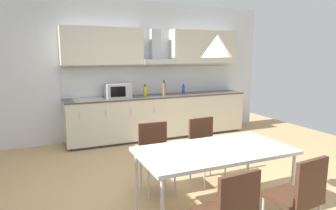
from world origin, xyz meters
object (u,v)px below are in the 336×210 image
(microwave, at_px, (118,91))
(bottle_brown, at_px, (164,89))
(pendant_lamp, at_px, (217,46))
(chair_far_left, at_px, (155,150))
(bottle_blue, at_px, (183,89))
(chair_near_right, at_px, (300,193))
(bottle_yellow, at_px, (145,91))
(chair_far_right, at_px, (205,143))
(chair_near_left, at_px, (230,210))
(dining_table, at_px, (214,153))

(microwave, relative_size, bottle_brown, 1.52)
(pendant_lamp, bearing_deg, chair_far_left, 114.22)
(microwave, height_order, bottle_blue, microwave)
(chair_far_left, height_order, chair_near_right, same)
(bottle_yellow, xyz_separation_m, pendant_lamp, (-0.32, -3.15, 0.82))
(bottle_brown, height_order, pendant_lamp, pendant_lamp)
(bottle_brown, distance_m, pendant_lamp, 3.24)
(bottle_yellow, relative_size, chair_far_left, 0.27)
(chair_far_right, bearing_deg, bottle_yellow, 91.02)
(chair_near_left, bearing_deg, chair_far_right, 65.91)
(microwave, distance_m, chair_far_left, 2.36)
(bottle_blue, xyz_separation_m, chair_near_right, (-0.83, -3.98, -0.45))
(bottle_yellow, height_order, bottle_brown, bottle_brown)
(bottle_yellow, distance_m, chair_far_right, 2.38)
(microwave, xyz_separation_m, bottle_blue, (1.46, 0.05, -0.05))
(bottle_yellow, height_order, dining_table, bottle_yellow)
(microwave, xyz_separation_m, chair_near_left, (-0.11, -3.93, -0.50))
(bottle_yellow, distance_m, bottle_blue, 0.89)
(dining_table, height_order, chair_near_left, chair_near_left)
(bottle_blue, bearing_deg, bottle_brown, -167.98)
(chair_far_right, bearing_deg, chair_near_right, -89.50)
(bottle_blue, xyz_separation_m, chair_far_left, (-1.57, -2.36, -0.45))
(dining_table, relative_size, chair_near_right, 1.89)
(microwave, bearing_deg, bottle_brown, -3.16)
(bottle_blue, height_order, pendant_lamp, pendant_lamp)
(chair_far_left, bearing_deg, bottle_brown, 64.50)
(bottle_yellow, bearing_deg, chair_near_right, -89.19)
(dining_table, distance_m, chair_far_left, 0.91)
(microwave, xyz_separation_m, bottle_brown, (0.96, -0.05, -0.00))
(microwave, bearing_deg, bottle_yellow, 3.12)
(chair_far_right, bearing_deg, microwave, 104.96)
(bottle_brown, bearing_deg, chair_near_right, -94.88)
(chair_far_left, relative_size, pendant_lamp, 2.72)
(bottle_blue, height_order, chair_far_left, bottle_blue)
(microwave, bearing_deg, bottle_blue, 2.10)
(bottle_blue, bearing_deg, chair_near_right, -101.79)
(chair_near_left, height_order, pendant_lamp, pendant_lamp)
(dining_table, bearing_deg, chair_near_right, -65.09)
(chair_far_right, distance_m, pendant_lamp, 1.57)
(bottle_blue, xyz_separation_m, pendant_lamp, (-1.21, -3.17, 0.84))
(bottle_brown, xyz_separation_m, chair_near_right, (-0.33, -3.88, -0.50))
(chair_near_left, distance_m, chair_far_right, 1.78)
(bottle_yellow, bearing_deg, bottle_brown, -12.31)
(microwave, distance_m, dining_table, 3.15)
(dining_table, height_order, chair_far_right, chair_far_right)
(chair_far_left, bearing_deg, chair_near_left, -89.93)
(bottle_yellow, relative_size, bottle_blue, 1.13)
(bottle_yellow, bearing_deg, chair_far_left, -106.40)
(bottle_brown, relative_size, bottle_blue, 1.49)
(bottle_brown, height_order, chair_far_right, bottle_brown)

